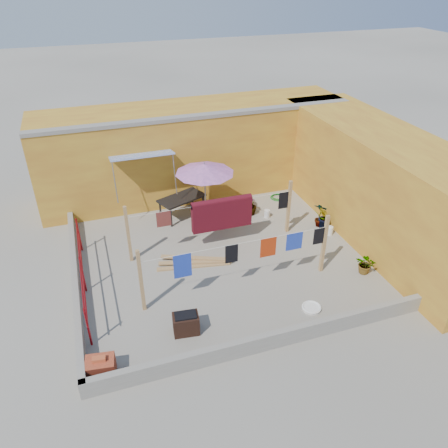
{
  "coord_description": "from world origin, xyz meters",
  "views": [
    {
      "loc": [
        -3.23,
        -9.89,
        7.57
      ],
      "look_at": [
        0.19,
        0.3,
        1.01
      ],
      "focal_mm": 35.0,
      "sensor_mm": 36.0,
      "label": 1
    }
  ],
  "objects": [
    {
      "name": "ground",
      "position": [
        0.0,
        0.0,
        0.0
      ],
      "size": [
        80.0,
        80.0,
        0.0
      ],
      "primitive_type": "plane",
      "color": "#9E998E",
      "rests_on": "ground"
    },
    {
      "name": "wall_back",
      "position": [
        0.5,
        4.69,
        1.61
      ],
      "size": [
        11.0,
        3.27,
        3.21
      ],
      "color": "gold",
      "rests_on": "ground"
    },
    {
      "name": "parapet_left",
      "position": [
        -4.08,
        0.0,
        0.22
      ],
      "size": [
        0.16,
        7.3,
        0.44
      ],
      "primitive_type": "cube",
      "color": "gray",
      "rests_on": "ground"
    },
    {
      "name": "plant_right_b",
      "position": [
        3.7,
        0.57,
        0.4
      ],
      "size": [
        0.49,
        0.54,
        0.8
      ],
      "primitive_type": "imported",
      "rotation": [
        0.0,
        0.0,
        4.34
      ],
      "color": "#225418",
      "rests_on": "ground"
    },
    {
      "name": "wall_right",
      "position": [
        5.2,
        0.0,
        1.6
      ],
      "size": [
        2.4,
        9.0,
        3.2
      ],
      "primitive_type": "cube",
      "color": "gold",
      "rests_on": "ground"
    },
    {
      "name": "parapet_front",
      "position": [
        0.0,
        -3.58,
        0.22
      ],
      "size": [
        8.3,
        0.16,
        0.44
      ],
      "primitive_type": "cube",
      "color": "gray",
      "rests_on": "ground"
    },
    {
      "name": "brick_stack",
      "position": [
        -3.7,
        -3.15,
        0.23
      ],
      "size": [
        0.65,
        0.51,
        0.53
      ],
      "color": "#AD3E28",
      "rests_on": "ground"
    },
    {
      "name": "plant_back_a",
      "position": [
        0.46,
        2.19,
        0.4
      ],
      "size": [
        0.95,
        0.94,
        0.8
      ],
      "primitive_type": "imported",
      "rotation": [
        0.0,
        0.0,
        0.78
      ],
      "color": "#225418",
      "rests_on": "ground"
    },
    {
      "name": "patio_umbrella",
      "position": [
        0.14,
        2.04,
        2.0
      ],
      "size": [
        2.24,
        2.24,
        2.23
      ],
      "color": "gray",
      "rests_on": "ground"
    },
    {
      "name": "plant_back_b",
      "position": [
        1.79,
        2.2,
        0.37
      ],
      "size": [
        0.49,
        0.49,
        0.73
      ],
      "primitive_type": "imported",
      "rotation": [
        0.0,
        0.0,
        1.8
      ],
      "color": "#225418",
      "rests_on": "ground"
    },
    {
      "name": "clothesline_rig",
      "position": [
        0.26,
        0.55,
        1.03
      ],
      "size": [
        5.09,
        2.35,
        1.8
      ],
      "color": "tan",
      "rests_on": "ground"
    },
    {
      "name": "water_jug_b",
      "position": [
        3.7,
        0.18,
        0.15
      ],
      "size": [
        0.21,
        0.21,
        0.33
      ],
      "color": "silver",
      "rests_on": "ground"
    },
    {
      "name": "red_railing",
      "position": [
        -3.85,
        -0.2,
        0.72
      ],
      "size": [
        0.05,
        4.2,
        1.1
      ],
      "color": "maroon",
      "rests_on": "ground"
    },
    {
      "name": "brazier",
      "position": [
        -1.69,
        -2.5,
        0.26
      ],
      "size": [
        0.65,
        0.47,
        0.54
      ],
      "color": "black",
      "rests_on": "ground"
    },
    {
      "name": "plant_right_a",
      "position": [
        3.64,
        0.75,
        0.43
      ],
      "size": [
        0.52,
        0.55,
        0.87
      ],
      "primitive_type": "imported",
      "rotation": [
        0.0,
        0.0,
        2.22
      ],
      "color": "#225418",
      "rests_on": "ground"
    },
    {
      "name": "lumber_pile",
      "position": [
        -0.78,
        0.02,
        0.07
      ],
      "size": [
        2.21,
        0.97,
        0.14
      ],
      "color": "tan",
      "rests_on": "ground"
    },
    {
      "name": "outdoor_table",
      "position": [
        -0.46,
        2.83,
        0.65
      ],
      "size": [
        1.72,
        1.31,
        0.72
      ],
      "color": "black",
      "rests_on": "ground"
    },
    {
      "name": "water_jug_a",
      "position": [
        2.25,
        1.83,
        0.14
      ],
      "size": [
        0.2,
        0.2,
        0.31
      ],
      "color": "silver",
      "rests_on": "ground"
    },
    {
      "name": "plant_right_c",
      "position": [
        3.62,
        -1.89,
        0.3
      ],
      "size": [
        0.71,
        0.71,
        0.6
      ],
      "primitive_type": "imported",
      "rotation": [
        0.0,
        0.0,
        5.42
      ],
      "color": "#225418",
      "rests_on": "ground"
    },
    {
      "name": "white_basin",
      "position": [
        1.49,
        -2.75,
        0.05
      ],
      "size": [
        0.5,
        0.5,
        0.09
      ],
      "color": "silver",
      "rests_on": "ground"
    },
    {
      "name": "green_hose",
      "position": [
        3.18,
        2.99,
        0.04
      ],
      "size": [
        0.54,
        0.54,
        0.08
      ],
      "color": "#187020",
      "rests_on": "ground"
    }
  ]
}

